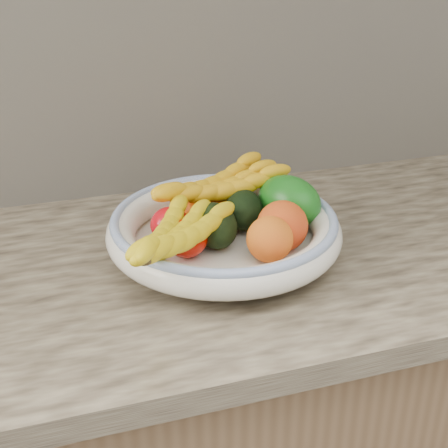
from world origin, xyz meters
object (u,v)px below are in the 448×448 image
banana_bunch_front (175,240)px  green_mango (289,201)px  fruit_bowl (224,230)px  banana_bunch_back (218,190)px

banana_bunch_front → green_mango: bearing=-28.5°
fruit_bowl → banana_bunch_back: 0.09m
green_mango → fruit_bowl: bearing=161.7°
banana_bunch_back → banana_bunch_front: (-0.11, -0.15, -0.01)m
banana_bunch_back → banana_bunch_front: bearing=-146.0°
fruit_bowl → banana_bunch_front: banana_bunch_front is taller
banana_bunch_back → green_mango: bearing=-44.9°
fruit_bowl → banana_bunch_front: size_ratio=1.45×
green_mango → banana_bunch_front: 0.24m
fruit_bowl → banana_bunch_back: (0.01, 0.08, 0.04)m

